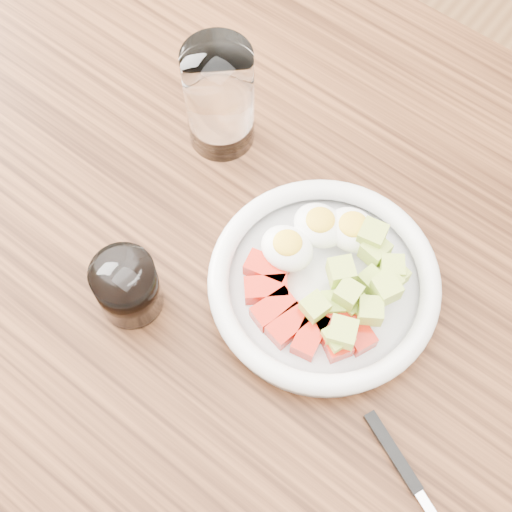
{
  "coord_description": "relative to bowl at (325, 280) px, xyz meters",
  "views": [
    {
      "loc": [
        0.19,
        -0.24,
        1.48
      ],
      "look_at": [
        -0.01,
        0.01,
        0.8
      ],
      "focal_mm": 50.0,
      "sensor_mm": 36.0,
      "label": 1
    }
  ],
  "objects": [
    {
      "name": "dining_table",
      "position": [
        -0.06,
        -0.03,
        -0.12
      ],
      "size": [
        1.5,
        0.9,
        0.77
      ],
      "color": "brown",
      "rests_on": "ground"
    },
    {
      "name": "bowl",
      "position": [
        0.0,
        0.0,
        0.0
      ],
      "size": [
        0.24,
        0.24,
        0.06
      ],
      "color": "white",
      "rests_on": "dining_table"
    },
    {
      "name": "coffee_glass",
      "position": [
        -0.15,
        -0.14,
        0.01
      ],
      "size": [
        0.07,
        0.07,
        0.08
      ],
      "color": "white",
      "rests_on": "dining_table"
    },
    {
      "name": "water_glass",
      "position": [
        -0.21,
        0.09,
        0.05
      ],
      "size": [
        0.08,
        0.08,
        0.14
      ],
      "primitive_type": "cylinder",
      "color": "white",
      "rests_on": "dining_table"
    },
    {
      "name": "ground",
      "position": [
        -0.06,
        -0.03,
        -0.79
      ],
      "size": [
        4.0,
        4.0,
        0.0
      ],
      "primitive_type": "plane",
      "color": "brown",
      "rests_on": "ground"
    },
    {
      "name": "fork",
      "position": [
        0.18,
        -0.11,
        -0.02
      ],
      "size": [
        0.17,
        0.08,
        0.01
      ],
      "color": "black",
      "rests_on": "dining_table"
    }
  ]
}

